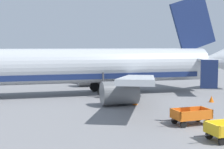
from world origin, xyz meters
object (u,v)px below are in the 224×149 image
traffic_cone_mid_apron (135,101)px  baggage_cart_fourth_in_row (191,116)px  traffic_cone_near_plane (211,99)px  airplane (85,67)px

traffic_cone_mid_apron → baggage_cart_fourth_in_row: bearing=-99.2°
traffic_cone_near_plane → traffic_cone_mid_apron: bearing=156.2°
airplane → baggage_cart_fourth_in_row: airplane is taller
baggage_cart_fourth_in_row → traffic_cone_near_plane: size_ratio=5.91×
airplane → traffic_cone_near_plane: bearing=-53.7°
traffic_cone_near_plane → baggage_cart_fourth_in_row: bearing=-149.7°
traffic_cone_mid_apron → traffic_cone_near_plane: bearing=-23.8°
baggage_cart_fourth_in_row → traffic_cone_near_plane: (8.03, 4.69, -0.30)m
airplane → traffic_cone_near_plane: (7.72, -10.53, -2.75)m
baggage_cart_fourth_in_row → traffic_cone_mid_apron: baggage_cart_fourth_in_row is taller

